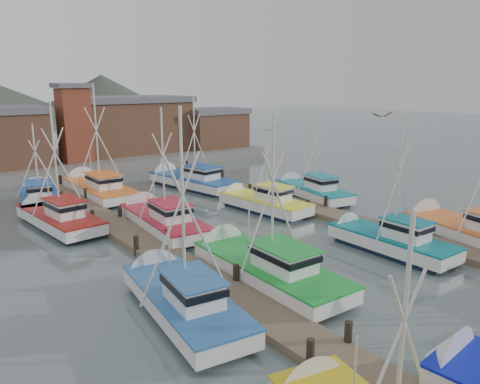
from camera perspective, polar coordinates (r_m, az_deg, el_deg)
ground at (r=28.51m, az=6.84°, el=-7.07°), size 260.00×260.00×0.00m
dock_left at (r=27.67m, az=-9.76°, el=-7.34°), size 2.30×46.00×1.50m
dock_right at (r=35.92m, az=10.42°, el=-2.54°), size 2.30×46.00×1.50m
quay at (r=59.85m, az=-18.57°, el=3.67°), size 44.00×16.00×1.20m
shed_center at (r=61.52m, az=-13.53°, el=8.08°), size 14.84×9.54×6.90m
shed_right at (r=64.28m, az=-3.31°, el=7.87°), size 8.48×6.36×5.20m
lookout_tower at (r=54.88m, az=-19.56°, el=8.01°), size 3.60×3.60×8.50m
boat_4 at (r=24.22m, az=2.66°, el=-9.02°), size 3.80×10.09×9.27m
boat_5 at (r=29.36m, az=17.20°, el=-5.57°), size 3.48×8.29×8.75m
boat_6 at (r=21.12m, az=-7.43°, el=-12.59°), size 3.98×9.40×9.75m
boat_7 at (r=32.93m, az=26.24°, el=-4.32°), size 5.04×10.44×10.45m
boat_8 at (r=32.55m, az=-9.63°, el=-3.30°), size 3.76×9.82×9.16m
boat_9 at (r=36.69m, az=2.45°, el=-1.24°), size 3.40×8.64×7.37m
boat_10 at (r=34.99m, az=-21.48°, el=-2.88°), size 3.88×9.47×9.47m
boat_11 at (r=41.10m, az=8.47°, el=0.21°), size 4.07×8.94×8.01m
boat_12 at (r=43.33m, az=-17.06°, el=0.45°), size 4.35×10.45×10.77m
boat_13 at (r=45.12m, az=-6.16°, el=1.45°), size 4.81×10.66×9.64m
boat_14 at (r=41.47m, az=-23.28°, el=-0.63°), size 4.57×9.46×7.51m
gull_near at (r=21.24m, az=16.98°, el=8.93°), size 1.55×0.65×0.24m
gull_far at (r=33.46m, az=3.53°, el=7.61°), size 1.53×0.66×0.24m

